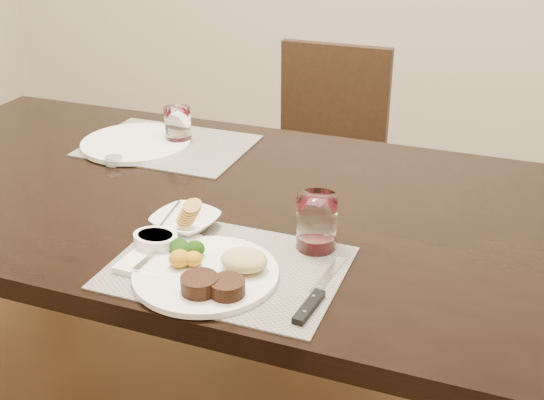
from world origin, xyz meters
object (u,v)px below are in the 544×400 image
at_px(far_plate, 136,143).
at_px(steak_knife, 314,299).
at_px(dinner_plate, 211,272).
at_px(cracker_bowl, 186,221).
at_px(chair_far, 325,155).
at_px(wine_glass_near, 317,225).

bearing_deg(far_plate, steak_knife, -38.51).
bearing_deg(dinner_plate, cracker_bowl, 109.20).
height_order(dinner_plate, steak_knife, dinner_plate).
bearing_deg(steak_knife, chair_far, 111.30).
bearing_deg(chair_far, wine_glass_near, -74.51).
distance_m(cracker_bowl, far_plate, 0.55).
bearing_deg(steak_knife, far_plate, 147.17).
relative_size(chair_far, far_plate, 2.85).
relative_size(cracker_bowl, wine_glass_near, 1.38).
height_order(chair_far, wine_glass_near, chair_far).
xyz_separation_m(chair_far, far_plate, (-0.36, -0.72, 0.26)).
relative_size(chair_far, dinner_plate, 3.13).
relative_size(chair_far, cracker_bowl, 5.52).
xyz_separation_m(dinner_plate, cracker_bowl, (-0.14, 0.17, 0.00)).
xyz_separation_m(dinner_plate, wine_glass_near, (0.15, 0.19, 0.04)).
xyz_separation_m(steak_knife, wine_glass_near, (-0.06, 0.19, 0.05)).
xyz_separation_m(chair_far, dinner_plate, (0.15, -1.29, 0.27)).
height_order(chair_far, steak_knife, chair_far).
height_order(dinner_plate, wine_glass_near, wine_glass_near).
relative_size(cracker_bowl, far_plate, 0.52).
xyz_separation_m(chair_far, steak_knife, (0.36, -1.30, 0.26)).
xyz_separation_m(steak_knife, far_plate, (-0.72, 0.58, 0.00)).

